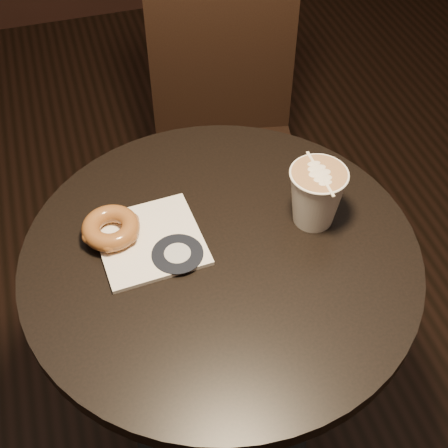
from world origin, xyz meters
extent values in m
plane|color=black|center=(0.00, 0.00, 0.00)|extent=(4.50, 4.50, 0.00)
cylinder|color=black|center=(0.00, 0.00, 0.73)|extent=(0.70, 0.70, 0.03)
cylinder|color=black|center=(0.00, 0.00, 0.37)|extent=(0.07, 0.07, 0.70)
cylinder|color=black|center=(0.00, 0.00, 0.01)|extent=(0.44, 0.44, 0.02)
cube|color=black|center=(0.18, 0.53, 0.43)|extent=(0.45, 0.45, 0.04)
cube|color=black|center=(0.21, 0.70, 0.71)|extent=(0.38, 0.11, 0.52)
cylinder|color=black|center=(-0.01, 0.40, 0.21)|extent=(0.03, 0.03, 0.43)
cylinder|color=black|center=(0.30, 0.34, 0.21)|extent=(0.03, 0.03, 0.43)
cylinder|color=black|center=(0.05, 0.72, 0.21)|extent=(0.03, 0.03, 0.43)
cylinder|color=black|center=(0.37, 0.65, 0.21)|extent=(0.03, 0.03, 0.43)
cube|color=white|center=(-0.11, 0.06, 0.75)|extent=(0.19, 0.19, 0.01)
torus|color=brown|center=(-0.17, 0.09, 0.77)|extent=(0.10, 0.10, 0.03)
camera|label=1|loc=(-0.20, -0.67, 1.58)|focal=50.00mm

